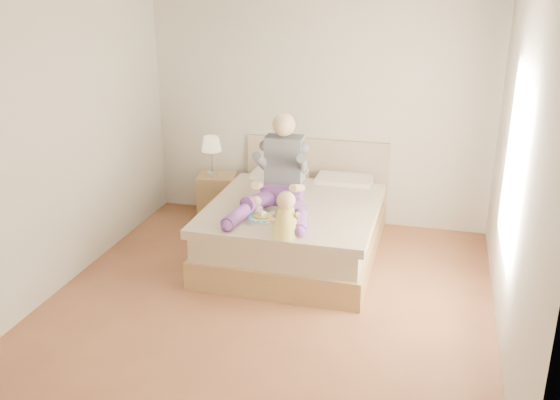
% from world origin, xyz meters
% --- Properties ---
extents(room, '(4.02, 4.22, 2.71)m').
position_xyz_m(room, '(0.08, 0.01, 1.51)').
color(room, brown).
rests_on(room, ground).
extents(bed, '(1.70, 2.18, 1.00)m').
position_xyz_m(bed, '(0.00, 1.08, 0.32)').
color(bed, olive).
rests_on(bed, ground).
extents(nightstand, '(0.52, 0.48, 0.55)m').
position_xyz_m(nightstand, '(-1.17, 1.79, 0.27)').
color(nightstand, olive).
rests_on(nightstand, ground).
extents(lamp, '(0.23, 0.23, 0.48)m').
position_xyz_m(lamp, '(-1.21, 1.76, 0.91)').
color(lamp, '#B6B8BD').
rests_on(lamp, nightstand).
extents(adult, '(0.80, 1.15, 0.95)m').
position_xyz_m(adult, '(-0.12, 0.82, 0.89)').
color(adult, '#663484').
rests_on(adult, bed).
extents(tray, '(0.49, 0.42, 0.12)m').
position_xyz_m(tray, '(-0.12, 0.45, 0.64)').
color(tray, '#B6B8BD').
rests_on(tray, bed).
extents(baby, '(0.28, 0.38, 0.42)m').
position_xyz_m(baby, '(0.12, 0.12, 0.78)').
color(baby, '#FFEE50').
rests_on(baby, bed).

